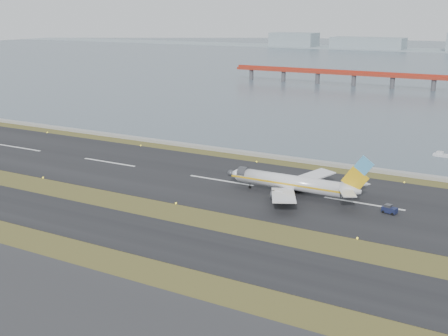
# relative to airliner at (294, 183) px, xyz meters

# --- Properties ---
(ground) EXTENTS (1000.00, 1000.00, 0.00)m
(ground) POSITION_rel_airliner_xyz_m (-22.74, -27.39, -3.46)
(ground) COLOR #3B4619
(ground) RESTS_ON ground
(taxiway_strip) EXTENTS (1000.00, 18.00, 0.10)m
(taxiway_strip) POSITION_rel_airliner_xyz_m (-22.74, -39.39, -3.41)
(taxiway_strip) COLOR black
(taxiway_strip) RESTS_ON ground
(runway_strip) EXTENTS (1000.00, 45.00, 0.10)m
(runway_strip) POSITION_rel_airliner_xyz_m (-22.74, 2.61, -3.41)
(runway_strip) COLOR black
(runway_strip) RESTS_ON ground
(seawall) EXTENTS (1000.00, 2.50, 1.00)m
(seawall) POSITION_rel_airliner_xyz_m (-22.74, 32.61, -2.96)
(seawall) COLOR gray
(seawall) RESTS_ON ground
(red_pier) EXTENTS (260.00, 5.00, 10.20)m
(red_pier) POSITION_rel_airliner_xyz_m (-2.74, 222.61, 3.82)
(red_pier) COLOR #A12C1B
(red_pier) RESTS_ON ground
(airliner) EXTENTS (38.52, 32.89, 12.80)m
(airliner) POSITION_rel_airliner_xyz_m (0.00, 0.00, 0.00)
(airliner) COLOR white
(airliner) RESTS_ON ground
(pushback_tug) EXTENTS (3.68, 2.63, 2.14)m
(pushback_tug) POSITION_rel_airliner_xyz_m (24.33, -1.19, -2.42)
(pushback_tug) COLOR #151B3B
(pushback_tug) RESTS_ON ground
(workboat_near) EXTENTS (7.18, 2.63, 1.71)m
(workboat_near) POSITION_rel_airliner_xyz_m (27.20, 60.79, -2.92)
(workboat_near) COLOR silver
(workboat_near) RESTS_ON ground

